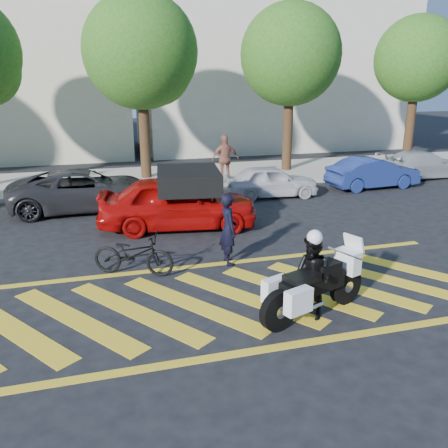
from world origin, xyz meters
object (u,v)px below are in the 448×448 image
object	(u,v)px
parked_far_right	(422,165)
parked_mid_left	(85,190)
parked_right	(373,173)
officer_bike	(228,229)
bicycle	(133,254)
officer_moto	(312,278)
parked_mid_right	(271,181)
red_convertible	(178,202)
police_motorcycle	(313,287)

from	to	relation	value
parked_far_right	parked_mid_left	bearing A→B (deg)	89.83
parked_mid_left	parked_right	bearing A→B (deg)	-89.65
officer_bike	parked_far_right	world-z (taller)	officer_bike
parked_mid_left	bicycle	bearing A→B (deg)	-171.39
bicycle	officer_moto	bearing A→B (deg)	-108.53
officer_moto	parked_mid_right	distance (m)	9.26
officer_moto	parked_far_right	xyz separation A→B (m)	(10.33, 10.26, -0.19)
parked_far_right	parked_mid_right	bearing A→B (deg)	94.59
bicycle	officer_moto	size ratio (longest dim) A/B	1.19
officer_moto	bicycle	bearing A→B (deg)	-154.57
parked_mid_left	parked_far_right	world-z (taller)	parked_mid_left
parked_far_right	red_convertible	bearing A→B (deg)	104.17
parked_mid_left	parked_mid_right	world-z (taller)	parked_mid_left
officer_moto	parked_right	bearing A→B (deg)	121.90
officer_moto	parked_mid_left	world-z (taller)	officer_moto
police_motorcycle	parked_right	world-z (taller)	parked_right
red_convertible	parked_right	bearing A→B (deg)	-61.71
parked_mid_right	parked_far_right	bearing A→B (deg)	-74.81
police_motorcycle	parked_far_right	xyz separation A→B (m)	(10.31, 10.28, -0.01)
police_motorcycle	parked_right	bearing A→B (deg)	32.02
red_convertible	parked_far_right	size ratio (longest dim) A/B	1.12
bicycle	parked_far_right	world-z (taller)	parked_far_right
parked_mid_right	red_convertible	bearing A→B (deg)	130.02
officer_bike	parked_mid_left	distance (m)	6.74
red_convertible	parked_mid_left	world-z (taller)	red_convertible
officer_bike	officer_moto	bearing A→B (deg)	-167.13
officer_bike	parked_right	distance (m)	9.97
bicycle	red_convertible	bearing A→B (deg)	-1.26
officer_bike	police_motorcycle	world-z (taller)	officer_bike
parked_right	parked_far_right	distance (m)	3.41
bicycle	officer_moto	distance (m)	4.16
red_convertible	parked_right	distance (m)	9.02
red_convertible	bicycle	bearing A→B (deg)	161.08
police_motorcycle	parked_right	distance (m)	11.56
officer_moto	red_convertible	world-z (taller)	officer_moto
bicycle	parked_mid_right	xyz separation A→B (m)	(5.63, 5.96, 0.10)
officer_bike	parked_mid_left	size ratio (longest dim) A/B	0.35
police_motorcycle	officer_moto	world-z (taller)	officer_moto
officer_bike	parked_right	size ratio (longest dim) A/B	0.46
officer_moto	police_motorcycle	bearing A→B (deg)	34.19
parked_mid_left	parked_right	distance (m)	11.08
police_motorcycle	parked_far_right	distance (m)	14.56
red_convertible	parked_right	xyz separation A→B (m)	(8.47, 3.08, -0.17)
officer_moto	parked_far_right	world-z (taller)	officer_moto
officer_bike	bicycle	size ratio (longest dim) A/B	0.92
parked_mid_right	parked_far_right	world-z (taller)	parked_far_right
parked_mid_left	parked_right	size ratio (longest dim) A/B	1.31
officer_bike	police_motorcycle	xyz separation A→B (m)	(0.74, -2.97, -0.25)
parked_mid_left	parked_mid_right	size ratio (longest dim) A/B	1.41
parked_mid_left	parked_far_right	distance (m)	14.35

